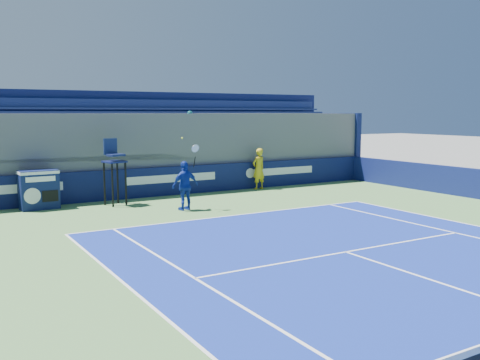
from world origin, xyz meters
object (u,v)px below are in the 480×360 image
ball_person (259,169)px  umpire_chair (114,164)px  tennis_player (185,186)px  match_clock (39,189)px

ball_person → umpire_chair: size_ratio=0.74×
ball_person → tennis_player: size_ratio=0.71×
match_clock → umpire_chair: (2.57, -0.58, 0.79)m
ball_person → tennis_player: (-5.02, -3.07, -0.05)m
umpire_chair → tennis_player: size_ratio=0.96×
ball_person → umpire_chair: 6.90m
match_clock → umpire_chair: size_ratio=0.56×
umpire_chair → tennis_player: tennis_player is taller
ball_person → match_clock: ball_person is taller
tennis_player → match_clock: bearing=146.8°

